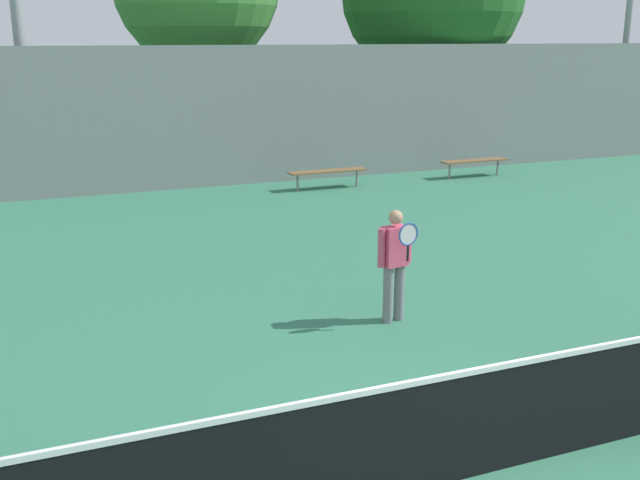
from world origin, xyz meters
name	(u,v)px	position (x,y,z in m)	size (l,w,h in m)	color
ground_plane	(463,478)	(0.00, 0.00, 0.00)	(100.00, 100.00, 0.00)	#337556
tennis_net	(466,424)	(0.00, 0.00, 0.53)	(11.22, 0.09, 1.05)	#195128
tennis_player	(395,260)	(1.19, 3.61, 0.87)	(0.54, 0.44, 1.56)	slate
bench_adjacent_court	(328,172)	(3.92, 12.47, 0.43)	(2.05, 0.40, 0.47)	brown
bench_by_gate	(474,161)	(8.33, 12.47, 0.43)	(1.96, 0.40, 0.47)	brown
back_fence	(160,119)	(0.00, 13.87, 1.78)	(32.05, 0.06, 3.57)	gray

